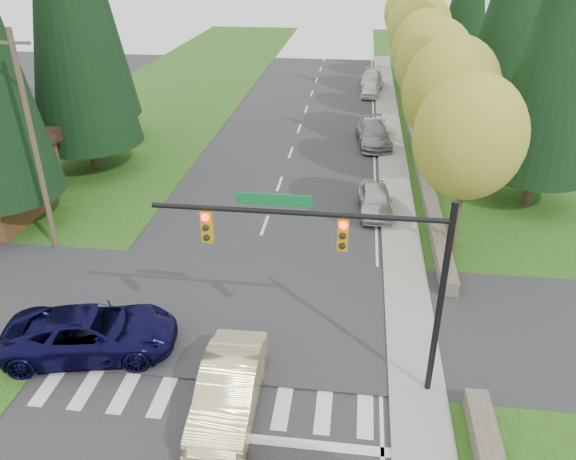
% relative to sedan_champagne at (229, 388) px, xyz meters
% --- Properties ---
extents(grass_east, '(14.00, 110.00, 0.06)m').
position_rel_sedan_champagne_xyz_m(grass_east, '(12.03, 17.09, -0.79)').
color(grass_east, '#254412').
rests_on(grass_east, ground).
extents(grass_west, '(14.00, 110.00, 0.06)m').
position_rel_sedan_champagne_xyz_m(grass_west, '(-13.97, 17.09, -0.79)').
color(grass_west, '#254412').
rests_on(grass_west, ground).
extents(cross_street, '(120.00, 8.00, 0.10)m').
position_rel_sedan_champagne_xyz_m(cross_street, '(-0.97, 5.09, -0.82)').
color(cross_street, '#28282B').
rests_on(cross_street, ground).
extents(sidewalk_east, '(1.80, 80.00, 0.13)m').
position_rel_sedan_champagne_xyz_m(sidewalk_east, '(5.93, 19.09, -0.76)').
color(sidewalk_east, gray).
rests_on(sidewalk_east, ground).
extents(curb_east, '(0.20, 80.00, 0.13)m').
position_rel_sedan_champagne_xyz_m(curb_east, '(5.08, 19.09, -0.76)').
color(curb_east, gray).
rests_on(curb_east, ground).
extents(stone_wall_north, '(0.70, 40.00, 0.70)m').
position_rel_sedan_champagne_xyz_m(stone_wall_north, '(7.63, 27.09, -0.47)').
color(stone_wall_north, '#4C4438').
rests_on(stone_wall_north, ground).
extents(traffic_signal, '(8.70, 0.37, 6.80)m').
position_rel_sedan_champagne_xyz_m(traffic_signal, '(3.40, 1.58, 4.16)').
color(traffic_signal, black).
rests_on(traffic_signal, ground).
extents(utility_pole, '(1.60, 0.24, 10.00)m').
position_rel_sedan_champagne_xyz_m(utility_pole, '(-10.47, 9.09, 4.32)').
color(utility_pole, '#473828').
rests_on(utility_pole, ground).
extents(decid_tree_0, '(4.80, 4.80, 8.37)m').
position_rel_sedan_champagne_xyz_m(decid_tree_0, '(8.23, 11.09, 4.77)').
color(decid_tree_0, '#38281C').
rests_on(decid_tree_0, ground).
extents(decid_tree_1, '(5.20, 5.20, 8.80)m').
position_rel_sedan_champagne_xyz_m(decid_tree_1, '(8.33, 18.09, 4.97)').
color(decid_tree_1, '#38281C').
rests_on(decid_tree_1, ground).
extents(decid_tree_2, '(5.00, 5.00, 8.82)m').
position_rel_sedan_champagne_xyz_m(decid_tree_2, '(8.13, 25.09, 5.10)').
color(decid_tree_2, '#38281C').
rests_on(decid_tree_2, ground).
extents(decid_tree_3, '(5.00, 5.00, 8.55)m').
position_rel_sedan_champagne_xyz_m(decid_tree_3, '(8.23, 32.09, 4.84)').
color(decid_tree_3, '#38281C').
rests_on(decid_tree_3, ground).
extents(decid_tree_4, '(5.40, 5.40, 9.18)m').
position_rel_sedan_champagne_xyz_m(decid_tree_4, '(8.33, 39.09, 5.24)').
color(decid_tree_4, '#38281C').
rests_on(decid_tree_4, ground).
extents(decid_tree_5, '(4.80, 4.80, 8.30)m').
position_rel_sedan_champagne_xyz_m(decid_tree_5, '(8.13, 46.09, 4.71)').
color(decid_tree_5, '#38281C').
rests_on(decid_tree_5, ground).
extents(decid_tree_6, '(5.20, 5.20, 8.86)m').
position_rel_sedan_champagne_xyz_m(decid_tree_6, '(8.23, 53.09, 5.04)').
color(decid_tree_6, '#38281C').
rests_on(decid_tree_6, ground).
extents(conifer_e_a, '(5.44, 5.44, 17.80)m').
position_rel_sedan_champagne_xyz_m(conifer_e_a, '(13.03, 17.09, 8.97)').
color(conifer_e_a, '#38281C').
rests_on(conifer_e_a, ground).
extents(sedan_champagne, '(1.86, 5.04, 1.65)m').
position_rel_sedan_champagne_xyz_m(sedan_champagne, '(0.00, 0.00, 0.00)').
color(sedan_champagne, beige).
rests_on(sedan_champagne, ground).
extents(suv_navy, '(6.40, 3.95, 1.65)m').
position_rel_sedan_champagne_xyz_m(suv_navy, '(-5.40, 2.09, 0.00)').
color(suv_navy, black).
rests_on(suv_navy, ground).
extents(parked_car_a, '(1.92, 4.30, 1.43)m').
position_rel_sedan_champagne_xyz_m(parked_car_a, '(4.63, 14.88, -0.11)').
color(parked_car_a, silver).
rests_on(parked_car_a, ground).
extents(parked_car_b, '(2.80, 5.56, 1.55)m').
position_rel_sedan_champagne_xyz_m(parked_car_b, '(4.63, 25.95, -0.05)').
color(parked_car_b, gray).
rests_on(parked_car_b, ground).
extents(parked_car_c, '(1.85, 4.45, 1.43)m').
position_rel_sedan_champagne_xyz_m(parked_car_c, '(4.63, 26.98, -0.11)').
color(parked_car_c, silver).
rests_on(parked_car_c, ground).
extents(parked_car_d, '(1.82, 3.95, 1.31)m').
position_rel_sedan_champagne_xyz_m(parked_car_d, '(4.48, 39.67, -0.17)').
color(parked_car_d, white).
rests_on(parked_car_d, ground).
extents(parked_car_e, '(2.22, 5.16, 1.48)m').
position_rel_sedan_champagne_xyz_m(parked_car_e, '(4.63, 43.66, -0.08)').
color(parked_car_e, '#BABAC0').
rests_on(parked_car_e, ground).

